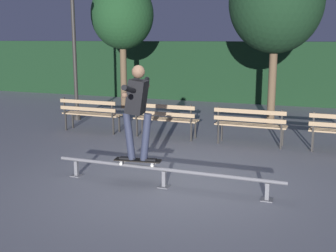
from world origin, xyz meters
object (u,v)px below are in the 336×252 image
(skateboard, at_px, (138,160))
(skateboarder, at_px, (137,105))
(tree_behind_benches, at_px, (276,2))
(tree_far_left, at_px, (122,15))
(park_bench_right_center, at_px, (250,122))
(lamp_post_left, at_px, (74,35))
(park_bench_left_center, at_px, (165,116))
(park_bench_leftmost, at_px, (90,111))
(grind_rail, at_px, (164,172))

(skateboard, height_order, skateboarder, skateboarder)
(skateboarder, relative_size, tree_behind_benches, 0.33)
(skateboarder, relative_size, tree_far_left, 0.36)
(park_bench_right_center, bearing_deg, skateboard, -111.15)
(park_bench_right_center, relative_size, lamp_post_left, 0.41)
(park_bench_left_center, bearing_deg, skateboarder, -76.43)
(park_bench_leftmost, relative_size, park_bench_left_center, 1.00)
(grind_rail, bearing_deg, tree_far_left, 120.86)
(tree_far_left, xyz_separation_m, lamp_post_left, (-0.32, -2.50, -0.67))
(skateboarder, relative_size, park_bench_leftmost, 0.97)
(skateboarder, bearing_deg, park_bench_right_center, 68.90)
(tree_behind_benches, relative_size, lamp_post_left, 1.23)
(park_bench_left_center, height_order, tree_far_left, tree_far_left)
(park_bench_right_center, height_order, tree_far_left, tree_far_left)
(park_bench_leftmost, xyz_separation_m, park_bench_left_center, (2.06, 0.00, 0.00))
(skateboard, bearing_deg, park_bench_left_center, 103.52)
(lamp_post_left, bearing_deg, grind_rail, -45.32)
(tree_behind_benches, height_order, tree_far_left, tree_behind_benches)
(skateboard, height_order, park_bench_left_center, park_bench_left_center)
(lamp_post_left, bearing_deg, tree_far_left, 82.77)
(skateboard, distance_m, skateboarder, 0.94)
(park_bench_right_center, bearing_deg, tree_behind_benches, 88.10)
(grind_rail, distance_m, skateboard, 0.49)
(tree_behind_benches, bearing_deg, tree_far_left, 168.88)
(grind_rail, height_order, tree_far_left, tree_far_left)
(grind_rail, relative_size, tree_far_left, 0.90)
(skateboard, relative_size, park_bench_leftmost, 0.50)
(park_bench_left_center, bearing_deg, lamp_post_left, 157.95)
(park_bench_leftmost, height_order, park_bench_left_center, same)
(grind_rail, distance_m, tree_far_left, 8.80)
(grind_rail, distance_m, park_bench_left_center, 3.53)
(skateboard, height_order, park_bench_right_center, park_bench_right_center)
(park_bench_left_center, height_order, park_bench_right_center, same)
(park_bench_left_center, distance_m, lamp_post_left, 4.08)
(skateboarder, height_order, tree_far_left, tree_far_left)
(tree_far_left, distance_m, lamp_post_left, 2.61)
(skateboard, distance_m, park_bench_left_center, 3.38)
(park_bench_left_center, distance_m, tree_behind_benches, 4.54)
(skateboard, distance_m, park_bench_right_center, 3.52)
(park_bench_right_center, height_order, tree_behind_benches, tree_behind_benches)
(grind_rail, xyz_separation_m, skateboarder, (-0.46, 0.00, 1.08))
(grind_rail, relative_size, skateboard, 4.87)
(skateboard, xyz_separation_m, tree_behind_benches, (1.36, 6.12, 2.96))
(park_bench_leftmost, xyz_separation_m, park_bench_right_center, (4.12, 0.00, 0.00))
(grind_rail, height_order, park_bench_left_center, park_bench_left_center)
(tree_behind_benches, xyz_separation_m, lamp_post_left, (-5.48, -1.49, -0.88))
(skateboarder, relative_size, park_bench_right_center, 0.97)
(park_bench_leftmost, relative_size, tree_far_left, 0.37)
(tree_far_left, bearing_deg, lamp_post_left, -97.23)
(grind_rail, bearing_deg, skateboarder, 179.94)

